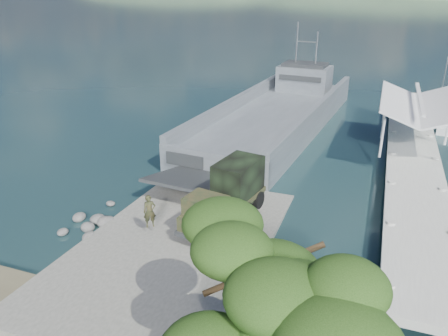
# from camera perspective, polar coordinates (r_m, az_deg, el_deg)

# --- Properties ---
(ground) EXTENTS (1400.00, 1400.00, 0.00)m
(ground) POSITION_cam_1_polar(r_m,az_deg,el_deg) (26.28, -5.39, -9.47)
(ground) COLOR #18363A
(ground) RESTS_ON ground
(boat_ramp) EXTENTS (10.00, 18.00, 0.50)m
(boat_ramp) POSITION_cam_1_polar(r_m,az_deg,el_deg) (25.40, -6.39, -10.11)
(boat_ramp) COLOR #63655C
(boat_ramp) RESTS_ON ground
(shoreline_rocks) EXTENTS (3.20, 5.60, 0.90)m
(shoreline_rocks) POSITION_cam_1_polar(r_m,az_deg,el_deg) (29.53, -16.00, -6.44)
(shoreline_rocks) COLOR #4E4E4C
(shoreline_rocks) RESTS_ON ground
(pier) EXTENTS (6.40, 44.00, 6.10)m
(pier) POSITION_cam_1_polar(r_m,az_deg,el_deg) (40.75, 23.49, 3.20)
(pier) COLOR #B8B7AD
(pier) RESTS_ON ground
(landing_craft) EXTENTS (11.84, 36.65, 10.72)m
(landing_craft) POSITION_cam_1_polar(r_m,az_deg,el_deg) (46.51, 6.79, 6.32)
(landing_craft) COLOR #50575E
(landing_craft) RESTS_ON ground
(military_truck) EXTENTS (3.51, 7.59, 3.39)m
(military_truck) POSITION_cam_1_polar(r_m,az_deg,el_deg) (26.76, 0.53, -3.36)
(military_truck) COLOR black
(military_truck) RESTS_ON boat_ramp
(soldier) EXTENTS (0.87, 0.82, 2.00)m
(soldier) POSITION_cam_1_polar(r_m,az_deg,el_deg) (25.92, -9.64, -6.36)
(soldier) COLOR #1D311B
(soldier) RESTS_ON boat_ramp
(sailboat_near) EXTENTS (2.57, 6.23, 7.36)m
(sailboat_near) POSITION_cam_1_polar(r_m,az_deg,el_deg) (51.53, 27.14, 5.01)
(sailboat_near) COLOR white
(sailboat_near) RESTS_ON ground
(sailboat_far) EXTENTS (2.91, 6.12, 7.17)m
(sailboat_far) POSITION_cam_1_polar(r_m,az_deg,el_deg) (54.14, 25.98, 5.98)
(sailboat_far) COLOR white
(sailboat_far) RESTS_ON ground
(overhang_tree) EXTENTS (8.06, 7.42, 7.32)m
(overhang_tree) POSITION_cam_1_polar(r_m,az_deg,el_deg) (13.30, 8.52, -15.27)
(overhang_tree) COLOR black
(overhang_tree) RESTS_ON ground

